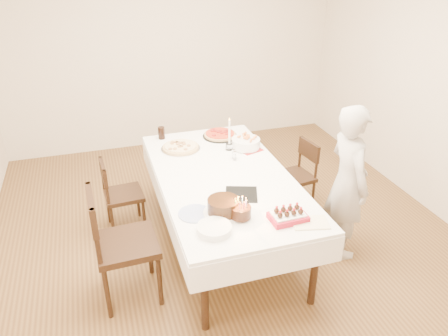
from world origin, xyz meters
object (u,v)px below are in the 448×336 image
object	(u,v)px
taper_candle	(229,134)
cola_glass	(161,133)
person	(347,183)
chair_right_savory	(294,177)
chair_left_dessert	(127,244)
dining_table	(224,211)
layer_cake	(223,207)
pizza_white	(181,147)
birthday_cake	(241,208)
strawberry_box	(288,216)
chair_left_savory	(124,195)
pasta_bowl	(246,143)
pizza_pepperoni	(220,135)

from	to	relation	value
taper_candle	cola_glass	world-z (taller)	taper_candle
person	cola_glass	size ratio (longest dim) A/B	11.13
chair_right_savory	chair_left_dessert	distance (m)	1.99
chair_left_dessert	taper_candle	xyz separation A→B (m)	(1.13, 0.90, 0.42)
dining_table	layer_cake	distance (m)	0.74
pizza_white	layer_cake	xyz separation A→B (m)	(0.06, -1.22, 0.04)
cola_glass	layer_cake	size ratio (longest dim) A/B	0.42
birthday_cake	person	bearing A→B (deg)	14.73
cola_glass	strawberry_box	bearing A→B (deg)	-70.34
dining_table	birthday_cake	distance (m)	0.82
chair_left_savory	chair_left_dessert	distance (m)	0.98
chair_right_savory	strawberry_box	world-z (taller)	strawberry_box
chair_left_savory	chair_left_dessert	world-z (taller)	chair_left_dessert
dining_table	strawberry_box	xyz separation A→B (m)	(0.25, -0.80, 0.41)
chair_left_savory	chair_left_dessert	bearing A→B (deg)	82.27
pizza_white	chair_left_savory	bearing A→B (deg)	-171.80
pizza_white	birthday_cake	distance (m)	1.33
dining_table	pasta_bowl	distance (m)	0.75
pizza_pepperoni	strawberry_box	distance (m)	1.63
chair_left_dessert	person	world-z (taller)	person
pasta_bowl	pizza_pepperoni	bearing A→B (deg)	115.11
dining_table	pasta_bowl	bearing A→B (deg)	52.05
chair_left_dessert	taper_candle	size ratio (longest dim) A/B	2.95
birthday_cake	strawberry_box	xyz separation A→B (m)	(0.33, -0.13, -0.05)
pizza_white	birthday_cake	size ratio (longest dim) A/B	2.53
pizza_white	taper_candle	size ratio (longest dim) A/B	1.15
chair_right_savory	person	world-z (taller)	person
chair_right_savory	taper_candle	xyz separation A→B (m)	(-0.68, 0.11, 0.54)
chair_right_savory	chair_left_dessert	world-z (taller)	chair_left_dessert
chair_left_dessert	birthday_cake	xyz separation A→B (m)	(0.84, -0.27, 0.34)
dining_table	cola_glass	size ratio (longest dim) A/B	16.65
pizza_white	layer_cake	distance (m)	1.22
layer_cake	birthday_cake	xyz separation A→B (m)	(0.11, -0.10, 0.03)
chair_left_savory	taper_candle	world-z (taller)	taper_candle
person	pizza_pepperoni	world-z (taller)	person
chair_left_savory	pizza_white	world-z (taller)	pizza_white
chair_right_savory	dining_table	bearing A→B (deg)	-165.11
pasta_bowl	chair_right_savory	bearing A→B (deg)	-10.47
chair_left_savory	person	size ratio (longest dim) A/B	0.54
person	pasta_bowl	world-z (taller)	person
pizza_white	strawberry_box	bearing A→B (deg)	-71.05
layer_cake	birthday_cake	distance (m)	0.15
pizza_pepperoni	strawberry_box	size ratio (longest dim) A/B	1.32
pizza_white	taper_candle	distance (m)	0.51
chair_left_savory	chair_left_dessert	size ratio (longest dim) A/B	0.77
pizza_pepperoni	strawberry_box	xyz separation A→B (m)	(0.03, -1.63, 0.01)
strawberry_box	person	bearing A→B (deg)	28.55
pasta_bowl	taper_candle	xyz separation A→B (m)	(-0.17, 0.01, 0.12)
chair_right_savory	chair_left_savory	xyz separation A→B (m)	(-1.75, 0.17, -0.00)
person	cola_glass	bearing A→B (deg)	47.74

